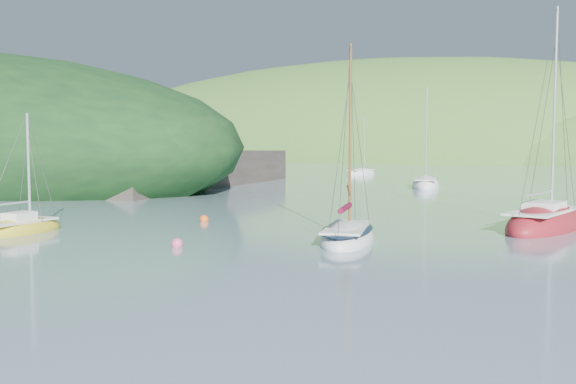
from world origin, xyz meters
The scene contains 8 objects.
ground centered at (0.00, 0.00, 0.00)m, with size 700.00×700.00×0.00m, color gray.
shoreline_hills centered at (-9.66, 172.42, 0.00)m, with size 690.00×135.00×56.00m.
daysailer_white centered at (1.12, 8.19, 0.21)m, with size 3.87×6.45×9.32m.
sloop_red centered at (8.11, 16.80, 0.23)m, with size 4.08×8.54×12.14m.
sailboat_yellow centered at (-13.66, 2.96, 0.16)m, with size 2.35×4.92×6.31m.
distant_sloop_a centered at (-6.58, 44.17, 0.18)m, with size 4.72×8.02×10.81m.
distant_sloop_c centered at (-22.40, 65.41, 0.16)m, with size 3.23×6.35×8.65m.
mooring_buoys centered at (1.02, 8.55, 0.12)m, with size 23.71×8.23×0.50m.
Camera 1 is at (12.56, -17.37, 4.25)m, focal length 40.00 mm.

